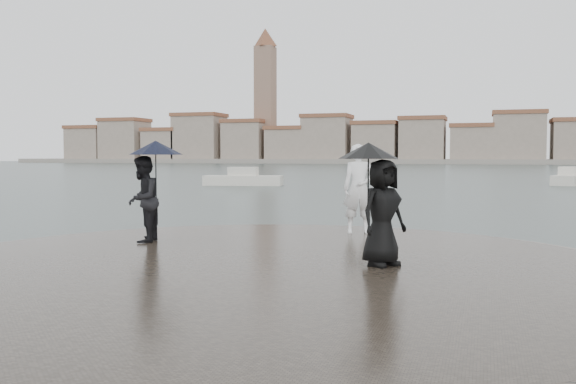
% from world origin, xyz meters
% --- Properties ---
extents(ground, '(400.00, 400.00, 0.00)m').
position_xyz_m(ground, '(0.00, 0.00, 0.00)').
color(ground, '#2B3835').
rests_on(ground, ground).
extents(kerb_ring, '(12.50, 12.50, 0.32)m').
position_xyz_m(kerb_ring, '(0.00, 3.50, 0.16)').
color(kerb_ring, gray).
rests_on(kerb_ring, ground).
extents(quay_tip, '(11.90, 11.90, 0.36)m').
position_xyz_m(quay_tip, '(0.00, 3.50, 0.18)').
color(quay_tip, '#2D261E').
rests_on(quay_tip, ground).
extents(statue, '(0.84, 0.67, 2.00)m').
position_xyz_m(statue, '(0.67, 8.02, 1.36)').
color(statue, white).
rests_on(statue, quay_tip).
extents(visitor_left, '(1.21, 1.13, 2.04)m').
position_xyz_m(visitor_left, '(-3.12, 5.25, 1.49)').
color(visitor_left, black).
rests_on(visitor_left, quay_tip).
extents(visitor_right, '(1.20, 1.08, 1.95)m').
position_xyz_m(visitor_right, '(1.77, 3.93, 1.45)').
color(visitor_right, black).
rests_on(visitor_right, quay_tip).
extents(far_skyline, '(260.00, 20.00, 37.00)m').
position_xyz_m(far_skyline, '(-6.29, 160.71, 5.61)').
color(far_skyline, gray).
rests_on(far_skyline, ground).
extents(boats, '(42.47, 12.42, 1.50)m').
position_xyz_m(boats, '(6.85, 39.69, 0.38)').
color(boats, silver).
rests_on(boats, ground).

